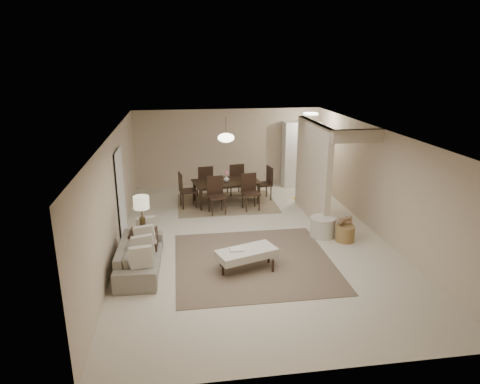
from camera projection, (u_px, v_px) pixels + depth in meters
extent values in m
plane|color=beige|center=(252.00, 239.00, 9.97)|extent=(9.00, 9.00, 0.00)
plane|color=white|center=(253.00, 132.00, 9.23)|extent=(9.00, 9.00, 0.00)
plane|color=#C6B196|center=(228.00, 148.00, 13.85)|extent=(6.00, 0.00, 6.00)
plane|color=#C6B196|center=(115.00, 193.00, 9.19)|extent=(0.00, 9.00, 9.00)
plane|color=#C6B196|center=(378.00, 182.00, 10.02)|extent=(0.00, 9.00, 9.00)
cube|color=#C6B196|center=(312.00, 171.00, 11.03)|extent=(0.15, 2.50, 2.50)
cube|color=black|center=(121.00, 195.00, 9.82)|extent=(0.04, 0.90, 2.04)
cube|color=white|center=(301.00, 154.00, 13.91)|extent=(1.20, 0.55, 2.10)
cylinder|color=white|center=(311.00, 114.00, 12.58)|extent=(0.44, 0.44, 0.05)
cube|color=brown|center=(254.00, 261.00, 8.84)|extent=(3.20, 3.20, 0.01)
imported|color=gray|center=(140.00, 256.00, 8.43)|extent=(2.03, 0.85, 0.59)
cube|color=beige|center=(247.00, 253.00, 8.42)|extent=(1.29, 0.90, 0.16)
cylinder|color=black|center=(223.00, 269.00, 8.23)|extent=(0.05, 0.05, 0.27)
cylinder|color=black|center=(273.00, 266.00, 8.37)|extent=(0.05, 0.05, 0.27)
cylinder|color=black|center=(221.00, 260.00, 8.61)|extent=(0.05, 0.05, 0.27)
cylinder|color=black|center=(269.00, 257.00, 8.74)|extent=(0.05, 0.05, 0.27)
cube|color=black|center=(144.00, 245.00, 8.92)|extent=(0.56, 0.56, 0.60)
cylinder|color=#4D3B21|center=(143.00, 224.00, 8.79)|extent=(0.12, 0.12, 0.30)
cylinder|color=#4D3B21|center=(142.00, 212.00, 8.70)|extent=(0.03, 0.03, 0.26)
cylinder|color=beige|center=(141.00, 202.00, 8.64)|extent=(0.32, 0.32, 0.26)
cylinder|color=beige|center=(322.00, 227.00, 10.04)|extent=(0.60, 0.60, 0.46)
cylinder|color=olive|center=(345.00, 233.00, 9.80)|extent=(0.57, 0.57, 0.37)
cube|color=#79674B|center=(227.00, 203.00, 12.41)|extent=(2.80, 2.10, 0.01)
imported|color=black|center=(227.00, 192.00, 12.31)|extent=(2.01, 1.33, 0.66)
imported|color=white|center=(226.00, 179.00, 12.19)|extent=(0.18, 0.18, 0.17)
cube|color=yellow|center=(310.00, 199.00, 12.80)|extent=(1.03, 0.72, 0.01)
cylinder|color=#4D3B21|center=(226.00, 126.00, 11.74)|extent=(0.02, 0.02, 0.50)
ellipsoid|color=#FFEAC6|center=(226.00, 138.00, 11.84)|extent=(0.46, 0.46, 0.25)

